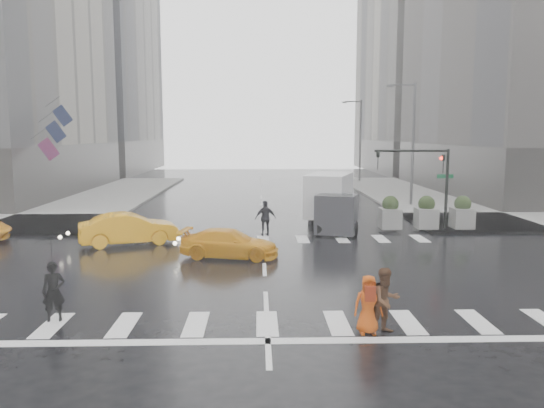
{
  "coord_description": "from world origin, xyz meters",
  "views": [
    {
      "loc": [
        -0.24,
        -20.36,
        5.31
      ],
      "look_at": [
        0.35,
        2.0,
        2.34
      ],
      "focal_mm": 35.0,
      "sensor_mm": 36.0,
      "label": 1
    }
  ],
  "objects_px": {
    "taxi_mid": "(129,229)",
    "box_truck": "(331,200)",
    "pedestrian_orange": "(368,304)",
    "traffic_signal_pole": "(429,173)",
    "pedestrian_brown": "(386,301)"
  },
  "relations": [
    {
      "from": "pedestrian_brown",
      "to": "taxi_mid",
      "type": "relative_size",
      "value": 0.39
    },
    {
      "from": "pedestrian_brown",
      "to": "pedestrian_orange",
      "type": "distance_m",
      "value": 0.47
    },
    {
      "from": "taxi_mid",
      "to": "box_truck",
      "type": "relative_size",
      "value": 0.81
    },
    {
      "from": "box_truck",
      "to": "traffic_signal_pole",
      "type": "bearing_deg",
      "value": 6.07
    },
    {
      "from": "traffic_signal_pole",
      "to": "pedestrian_orange",
      "type": "relative_size",
      "value": 2.83
    },
    {
      "from": "pedestrian_brown",
      "to": "box_truck",
      "type": "xyz_separation_m",
      "value": [
        0.71,
        15.94,
        0.72
      ]
    },
    {
      "from": "traffic_signal_pole",
      "to": "taxi_mid",
      "type": "relative_size",
      "value": 0.97
    },
    {
      "from": "taxi_mid",
      "to": "box_truck",
      "type": "height_order",
      "value": "box_truck"
    },
    {
      "from": "pedestrian_orange",
      "to": "pedestrian_brown",
      "type": "bearing_deg",
      "value": 1.63
    },
    {
      "from": "traffic_signal_pole",
      "to": "box_truck",
      "type": "height_order",
      "value": "traffic_signal_pole"
    },
    {
      "from": "taxi_mid",
      "to": "traffic_signal_pole",
      "type": "bearing_deg",
      "value": -97.91
    },
    {
      "from": "traffic_signal_pole",
      "to": "box_truck",
      "type": "xyz_separation_m",
      "value": [
        -5.14,
        1.13,
        -1.6
      ]
    },
    {
      "from": "pedestrian_orange",
      "to": "box_truck",
      "type": "xyz_separation_m",
      "value": [
        1.18,
        15.94,
        0.81
      ]
    },
    {
      "from": "taxi_mid",
      "to": "pedestrian_orange",
      "type": "bearing_deg",
      "value": -161.16
    },
    {
      "from": "traffic_signal_pole",
      "to": "pedestrian_orange",
      "type": "bearing_deg",
      "value": -113.11
    }
  ]
}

